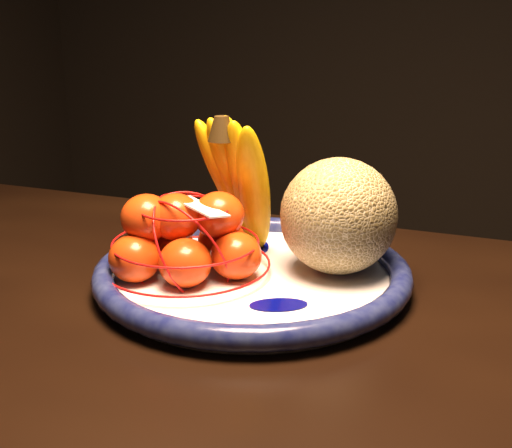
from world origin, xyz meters
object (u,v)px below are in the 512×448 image
at_px(fruit_bowl, 252,273).
at_px(mandarin_bag, 186,240).
at_px(banana_bunch, 242,180).
at_px(cantaloupe, 338,216).
at_px(dining_table, 148,403).

bearing_deg(fruit_bowl, mandarin_bag, -157.10).
bearing_deg(mandarin_bag, fruit_bowl, 22.90).
bearing_deg(fruit_bowl, banana_bunch, 124.14).
bearing_deg(mandarin_bag, cantaloupe, 25.95).
distance_m(dining_table, fruit_bowl, 0.18).
bearing_deg(banana_bunch, cantaloupe, 13.22).
bearing_deg(fruit_bowl, cantaloupe, 28.29).
bearing_deg(cantaloupe, fruit_bowl, -151.71).
relative_size(banana_bunch, mandarin_bag, 0.77).
bearing_deg(cantaloupe, banana_bunch, 175.86).
height_order(fruit_bowl, mandarin_bag, mandarin_bag).
bearing_deg(fruit_bowl, dining_table, -106.49).
xyz_separation_m(dining_table, banana_bunch, (0.01, 0.21, 0.18)).
height_order(fruit_bowl, banana_bunch, banana_bunch).
height_order(banana_bunch, mandarin_bag, banana_bunch).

